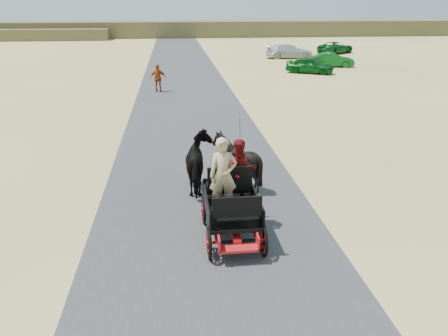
{
  "coord_description": "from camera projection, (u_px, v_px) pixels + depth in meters",
  "views": [
    {
      "loc": [
        -0.76,
        -11.39,
        5.44
      ],
      "look_at": [
        0.52,
        -0.43,
        1.2
      ],
      "focal_mm": 35.0,
      "sensor_mm": 36.0,
      "label": 1
    }
  ],
  "objects": [
    {
      "name": "road",
      "position": [
        205.0,
        202.0,
        12.59
      ],
      "size": [
        6.0,
        140.0,
        0.01
      ],
      "primitive_type": "cube",
      "color": "#38383A",
      "rests_on": "ground"
    },
    {
      "name": "ground",
      "position": [
        205.0,
        202.0,
        12.59
      ],
      "size": [
        140.0,
        140.0,
        0.0
      ],
      "primitive_type": "plane",
      "color": "tan"
    },
    {
      "name": "driver_man",
      "position": [
        223.0,
        175.0,
        10.21
      ],
      "size": [
        0.66,
        0.43,
        1.8
      ],
      "primitive_type": "imported",
      "color": "tan",
      "rests_on": "carriage"
    },
    {
      "name": "ridge_far",
      "position": [
        176.0,
        29.0,
        69.66
      ],
      "size": [
        140.0,
        6.0,
        2.4
      ],
      "primitive_type": "cube",
      "color": "brown",
      "rests_on": "ground"
    },
    {
      "name": "horse_left",
      "position": [
        201.0,
        163.0,
        13.19
      ],
      "size": [
        0.91,
        2.01,
        1.7
      ],
      "primitive_type": "imported",
      "rotation": [
        0.0,
        0.0,
        3.14
      ],
      "color": "black",
      "rests_on": "ground"
    },
    {
      "name": "passenger_woman",
      "position": [
        241.0,
        170.0,
        10.82
      ],
      "size": [
        0.77,
        0.6,
        1.58
      ],
      "primitive_type": "imported",
      "color": "#660C0F",
      "rests_on": "carriage"
    },
    {
      "name": "pedestrian",
      "position": [
        158.0,
        78.0,
        27.6
      ],
      "size": [
        1.03,
        0.47,
        1.73
      ],
      "primitive_type": "imported",
      "rotation": [
        0.0,
        0.0,
        3.09
      ],
      "color": "#9C3A11",
      "rests_on": "ground"
    },
    {
      "name": "car_d",
      "position": [
        336.0,
        48.0,
        47.98
      ],
      "size": [
        4.89,
        4.29,
        1.25
      ],
      "primitive_type": "imported",
      "rotation": [
        0.0,
        0.0,
        2.18
      ],
      "color": "#0C4C19",
      "rests_on": "ground"
    },
    {
      "name": "car_b",
      "position": [
        332.0,
        60.0,
        38.15
      ],
      "size": [
        3.85,
        1.8,
        1.22
      ],
      "primitive_type": "imported",
      "rotation": [
        0.0,
        0.0,
        1.43
      ],
      "color": "#0C4C19",
      "rests_on": "ground"
    },
    {
      "name": "car_a",
      "position": [
        310.0,
        65.0,
        34.79
      ],
      "size": [
        4.01,
        3.17,
        1.28
      ],
      "primitive_type": "imported",
      "rotation": [
        0.0,
        0.0,
        1.05
      ],
      "color": "#0C4C19",
      "rests_on": "ground"
    },
    {
      "name": "horse_right",
      "position": [
        237.0,
        162.0,
        13.31
      ],
      "size": [
        1.37,
        1.54,
        1.7
      ],
      "primitive_type": "imported",
      "rotation": [
        0.0,
        0.0,
        3.14
      ],
      "color": "black",
      "rests_on": "ground"
    },
    {
      "name": "car_c",
      "position": [
        289.0,
        51.0,
        43.86
      ],
      "size": [
        4.9,
        2.36,
        1.37
      ],
      "primitive_type": "imported",
      "rotation": [
        0.0,
        0.0,
        1.48
      ],
      "color": "silver",
      "rests_on": "ground"
    },
    {
      "name": "carriage",
      "position": [
        232.0,
        223.0,
        10.64
      ],
      "size": [
        1.3,
        2.4,
        0.72
      ],
      "primitive_type": null,
      "color": "black",
      "rests_on": "ground"
    }
  ]
}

